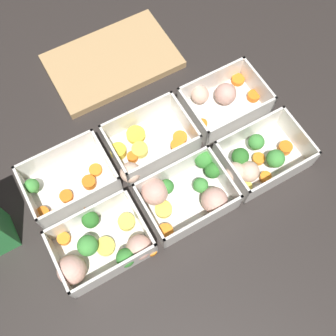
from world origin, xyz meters
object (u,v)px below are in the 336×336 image
(container_near_center, at_px, (187,193))
(container_far_center, at_px, (146,147))
(container_far_right, at_px, (222,99))
(container_near_left, at_px, (101,249))
(container_far_left, at_px, (67,183))
(container_near_right, at_px, (257,160))

(container_near_center, distance_m, container_far_center, 0.13)
(container_near_center, xyz_separation_m, container_far_right, (0.17, 0.14, -0.00))
(container_near_left, bearing_deg, container_far_left, 90.81)
(container_far_right, bearing_deg, container_near_left, -155.93)
(container_near_center, relative_size, container_far_center, 1.00)
(container_far_left, relative_size, container_far_center, 0.96)
(container_far_left, distance_m, container_far_right, 0.36)
(container_far_left, xyz_separation_m, container_far_right, (0.36, 0.01, 0.00))
(container_near_right, height_order, container_far_left, same)
(container_far_center, relative_size, container_far_right, 1.03)
(container_far_center, bearing_deg, container_near_center, -80.82)
(container_near_right, bearing_deg, container_near_left, -178.72)
(container_near_left, distance_m, container_near_right, 0.34)
(container_near_left, height_order, container_far_right, same)
(container_near_center, bearing_deg, container_far_center, 99.18)
(container_near_left, height_order, container_near_right, same)
(container_near_left, xyz_separation_m, container_near_center, (0.19, 0.02, 0.00))
(container_near_left, xyz_separation_m, container_far_left, (-0.00, 0.15, -0.01))
(container_near_right, height_order, container_far_right, same)
(container_near_center, xyz_separation_m, container_far_center, (-0.02, 0.13, -0.01))
(container_near_right, relative_size, container_far_center, 0.99)
(container_near_center, bearing_deg, container_near_right, -3.18)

